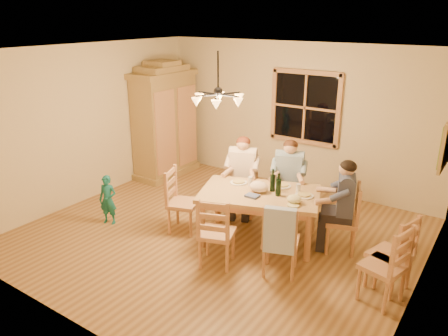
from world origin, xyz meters
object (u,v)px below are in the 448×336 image
Objects in this scene: chair_near_right at (280,252)px; chandelier at (218,98)px; wine_bottle_b at (279,185)px; dining_table at (259,199)px; child at (108,200)px; chair_near_left at (217,244)px; chair_far_left at (242,197)px; adult_slate_man at (344,195)px; adult_woman at (243,166)px; chair_spare_front at (381,278)px; chair_end_left at (184,212)px; chair_spare_back at (388,266)px; armoire at (165,124)px; chair_end_right at (341,230)px; adult_plaid_man at (289,170)px; wine_bottle_a at (273,180)px; chair_far_right at (287,202)px.

chandelier is at bearing 142.74° from chair_near_right.
chandelier is at bearing -163.53° from wine_bottle_b.
child is at bearing -159.11° from dining_table.
chair_near_left reaches higher than child.
chandelier is 1.54m from dining_table.
chair_far_left is 1.84m from adult_slate_man.
adult_woman is 2.81m from chair_spare_front.
chair_end_left is (-1.09, -0.39, -0.35)m from dining_table.
dining_table is at bearing 117.90° from adult_woman.
chair_end_left is 1.00× the size of chair_spare_front.
adult_slate_man is at bearing 90.00° from chair_end_left.
chair_spare_back is at bearing -145.09° from adult_slate_man.
chair_end_left reaches higher than dining_table.
child is at bearing -71.51° from armoire.
chair_end_right is at bearing 23.49° from wine_bottle_b.
adult_plaid_man reaches higher than wine_bottle_a.
adult_slate_man reaches higher than wine_bottle_b.
chair_near_right is at bearing 63.43° from chair_end_left.
chair_near_left is at bearing -113.71° from wine_bottle_b.
chair_spare_back is (0.79, -0.57, 0.00)m from chair_end_right.
chair_near_right is (1.32, -1.20, 0.00)m from chair_far_left.
chair_spare_back is (0.79, -0.57, -0.54)m from adult_slate_man.
chair_spare_front is (2.54, -1.08, -0.54)m from adult_woman.
armoire is at bearing -38.24° from adult_woman.
wine_bottle_a is (-0.97, -0.25, 0.62)m from chair_end_right.
wine_bottle_a is at bearing 77.26° from chair_far_right.
chair_end_right is at bearing 153.43° from chair_far_left.
chair_end_left is 1.21m from adult_woman.
chair_near_right is (1.22, -0.39, -1.77)m from chandelier.
chair_near_right is at bearing -17.62° from chandelier.
chair_far_left is 1.10m from wine_bottle_a.
chair_near_left is at bearing 116.57° from chair_end_right.
child is at bearing -87.56° from chair_end_left.
chair_end_right is 1.13× the size of adult_slate_man.
chair_far_right and chair_end_right have the same top height.
chair_near_left reaches higher than dining_table.
chair_near_right is at bearing 93.37° from chair_far_right.
chandelier reaches higher than chair_near_right.
armoire is 5.17m from chair_spare_back.
dining_table is at bearing 101.65° from chair_spare_back.
chandelier is 0.78× the size of chair_end_right.
chair_spare_front is 0.30m from chair_spare_back.
adult_woman is at bearing 90.00° from chair_near_left.
chair_end_right is 1.24× the size of child.
chandelier is 0.97× the size of child.
adult_woman is (2.33, -0.78, -0.22)m from armoire.
chandelier is 0.78× the size of chair_far_right.
wine_bottle_a is at bearing 105.89° from chair_near_right.
chair_spare_back is (1.61, -0.21, -0.62)m from wine_bottle_b.
dining_table is 1.17m from adult_slate_man.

